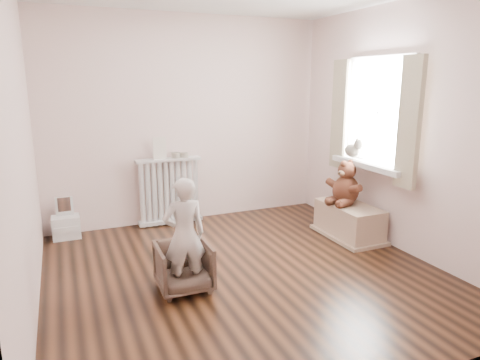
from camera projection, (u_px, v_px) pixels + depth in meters
name	position (u px, v px, depth m)	size (l,w,h in m)	color
floor	(244.00, 272.00, 4.12)	(3.60, 3.60, 0.01)	black
back_wall	(188.00, 121.00, 5.43)	(3.60, 0.02, 2.60)	white
front_wall	(383.00, 180.00, 2.21)	(3.60, 0.02, 2.60)	white
left_wall	(20.00, 150.00, 3.13)	(0.02, 3.60, 2.60)	white
right_wall	(401.00, 129.00, 4.50)	(0.02, 3.60, 2.60)	white
window	(379.00, 113.00, 4.72)	(0.03, 0.90, 1.10)	white
window_sill	(369.00, 165.00, 4.82)	(0.22, 1.10, 0.06)	silver
curtain_left	(409.00, 123.00, 4.18)	(0.06, 0.26, 1.30)	#B8AE8E
curtain_right	(340.00, 115.00, 5.21)	(0.06, 0.26, 1.30)	#B8AE8E
radiator	(170.00, 194.00, 5.42)	(0.81, 0.15, 0.85)	silver
paper_doll	(160.00, 148.00, 5.24)	(0.16, 0.01, 0.27)	beige
tin_a	(176.00, 155.00, 5.34)	(0.11, 0.11, 0.07)	#A59E8C
tin_b	(184.00, 155.00, 5.39)	(0.10, 0.10, 0.06)	#A59E8C
toy_vanity	(65.00, 215.00, 4.95)	(0.31, 0.22, 0.48)	silver
armchair	(184.00, 267.00, 3.73)	(0.45, 0.47, 0.43)	brown
child	(184.00, 235.00, 3.61)	(0.37, 0.24, 1.01)	beige
toy_bench	(349.00, 220.00, 5.01)	(0.43, 0.82, 0.39)	tan
teddy_bear	(346.00, 180.00, 4.95)	(0.42, 0.32, 0.51)	#37190F
plush_cat	(353.00, 150.00, 5.04)	(0.18, 0.29, 0.25)	slate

